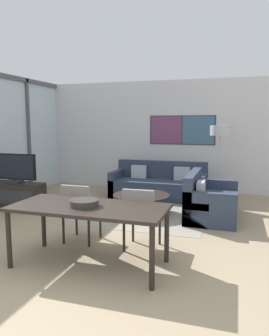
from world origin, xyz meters
The scene contains 13 objects.
ground_plane centered at (0.00, 0.00, 0.00)m, with size 24.00×24.00×0.00m, color #9E896B.
wall_back centered at (0.01, 5.51, 1.40)m, with size 7.84×0.09×2.80m.
area_rug centered at (-0.17, 3.07, 0.00)m, with size 2.49×2.18×0.01m.
tv_console centered at (-2.84, 2.79, 0.25)m, with size 1.28×0.44×0.50m.
television centered at (-2.84, 2.79, 0.80)m, with size 1.07×0.20×0.60m.
sofa_main centered at (-0.17, 4.53, 0.27)m, with size 2.16×0.88×0.83m.
sofa_side centered at (1.07, 3.19, 0.27)m, with size 0.88×1.45×0.83m.
coffee_table centered at (-0.17, 3.07, 0.28)m, with size 1.09×1.09×0.37m.
dining_table centered at (-0.12, 0.66, 0.67)m, with size 1.88×0.85×0.74m.
dining_chair_left centered at (-0.58, 1.31, 0.50)m, with size 0.46×0.46×0.86m.
dining_chair_centre centered at (0.34, 1.31, 0.50)m, with size 0.46×0.46×0.86m.
fruit_bowl centered at (-0.16, 0.63, 0.78)m, with size 0.35×0.35×0.08m.
floor_lamp centered at (1.18, 4.60, 1.48)m, with size 0.44×0.44×1.68m.
Camera 1 is at (1.55, -2.81, 1.72)m, focal length 35.00 mm.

